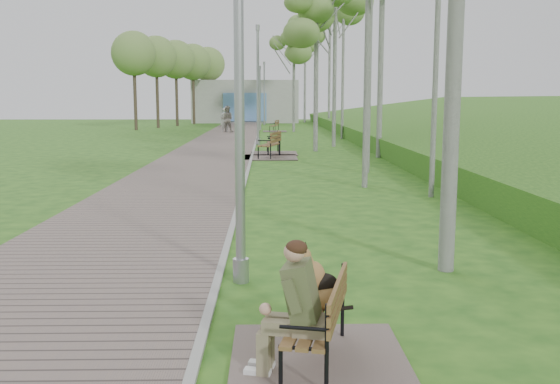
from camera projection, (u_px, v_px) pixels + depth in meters
The scene contains 22 objects.
ground at pixel (229, 240), 10.14m from camera, with size 120.00×120.00×0.00m, color #235319.
walkway at pixel (221, 144), 31.36m from camera, with size 3.50×67.00×0.04m, color #72625C.
kerb at pixel (255, 144), 31.39m from camera, with size 0.10×67.00×0.05m, color #999993.
embankment at pixel (503, 146), 30.14m from camera, with size 14.00×70.00×1.60m, color #58972A.
building_north at pixel (246, 102), 60.21m from camera, with size 10.00×5.20×4.00m.
bench_main at pixel (310, 325), 5.32m from camera, with size 1.54×1.71×1.34m.
bench_second at pixel (273, 149), 25.89m from camera, with size 1.92×2.13×1.18m.
bench_third at pixel (269, 152), 24.14m from camera, with size 2.04×2.27×1.26m.
bench_far at pixel (274, 129), 43.38m from camera, with size 1.63×1.81×1.00m.
lamp_post_near at pixel (239, 85), 7.46m from camera, with size 0.20×0.20×5.23m.
lamp_post_second at pixel (258, 89), 30.68m from camera, with size 0.23×0.23×5.83m.
lamp_post_third at pixel (260, 100), 45.56m from camera, with size 0.18×0.18×4.63m.
lamp_post_far at pixel (264, 96), 54.12m from camera, with size 0.21×0.21×5.44m.
pedestrian_near at pixel (224, 120), 42.47m from camera, with size 0.61×0.40×1.67m, color silver.
pedestrian_far at pixel (227, 119), 42.34m from camera, with size 0.87×0.68×1.80m, color gray.
birch_mid_a at pixel (317, 6), 26.34m from camera, with size 2.61×2.61×7.85m.
birch_mid_c at pixel (335, 7), 28.94m from camera, with size 2.79×2.79×8.30m.
birch_far_a at pixel (344, 4), 34.71m from camera, with size 2.76×2.76×9.54m.
birch_far_b at pixel (294, 41), 42.25m from camera, with size 2.67×2.67×7.83m.
birch_far_c at pixel (330, 11), 46.63m from camera, with size 2.78×2.78×11.17m.
birch_distant_a at pixel (294, 43), 47.41m from camera, with size 2.62×2.62×8.21m.
birch_distant_b at pixel (305, 32), 58.67m from camera, with size 2.73×2.73×10.79m.
Camera 1 is at (0.64, -9.92, 2.28)m, focal length 40.00 mm.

